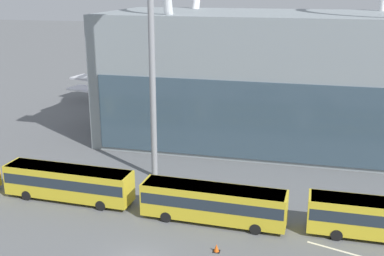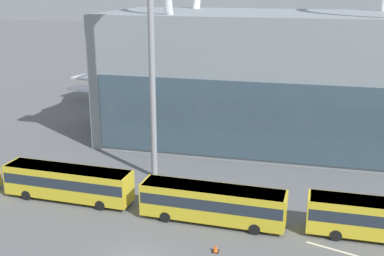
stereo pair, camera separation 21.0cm
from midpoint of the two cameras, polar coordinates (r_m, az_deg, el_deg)
The scene contains 7 objects.
airliner_at_gate_far at distance 82.75m, azimuth -4.16°, elevation 5.95°, with size 33.31×37.73×15.69m.
shuttle_bus_1 at distance 49.17m, azimuth -14.56°, elevation -6.16°, with size 13.14×3.23×3.35m.
shuttle_bus_2 at distance 43.48m, azimuth 2.38°, elevation -8.73°, with size 13.13×3.16×3.35m.
floodlight_mast at distance 50.03m, azimuth -5.04°, elevation 14.32°, with size 2.97×2.97×27.87m.
lane_stripe_3 at distance 41.62m, azimuth 17.95°, elevation -13.93°, with size 6.82×0.25×0.01m, color silver.
lane_stripe_4 at distance 56.77m, azimuth -16.98°, elevation -5.33°, with size 9.14×0.25×0.01m, color silver.
traffic_cone_0 at distance 39.82m, azimuth 2.76°, elevation -14.02°, with size 0.58×0.58×0.65m.
Camera 1 is at (12.00, -30.11, 20.76)m, focal length 45.00 mm.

